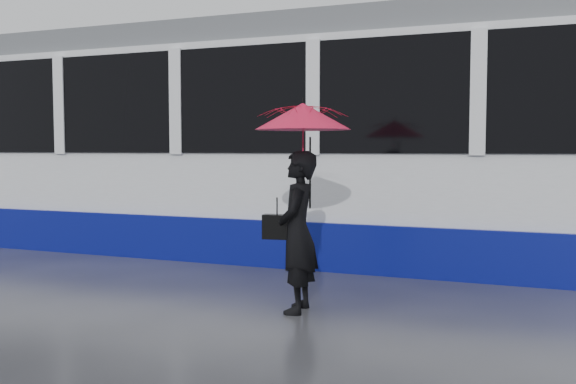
% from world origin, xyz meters
% --- Properties ---
extents(ground, '(90.00, 90.00, 0.00)m').
position_xyz_m(ground, '(0.00, 0.00, 0.00)').
color(ground, '#2A2A2F').
rests_on(ground, ground).
extents(rails, '(34.00, 1.51, 0.02)m').
position_xyz_m(rails, '(0.00, 2.50, 0.01)').
color(rails, '#3F3D38').
rests_on(rails, ground).
extents(tram, '(26.00, 2.56, 3.35)m').
position_xyz_m(tram, '(0.78, 2.50, 1.64)').
color(tram, white).
rests_on(tram, ground).
extents(woman, '(0.45, 0.61, 1.54)m').
position_xyz_m(woman, '(0.83, -0.74, 0.77)').
color(woman, black).
rests_on(woman, ground).
extents(umbrella, '(1.03, 1.03, 1.04)m').
position_xyz_m(umbrella, '(0.88, -0.74, 1.68)').
color(umbrella, '#FF1584').
rests_on(umbrella, ground).
extents(handbag, '(0.29, 0.16, 0.42)m').
position_xyz_m(handbag, '(0.61, -0.72, 0.81)').
color(handbag, black).
rests_on(handbag, ground).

